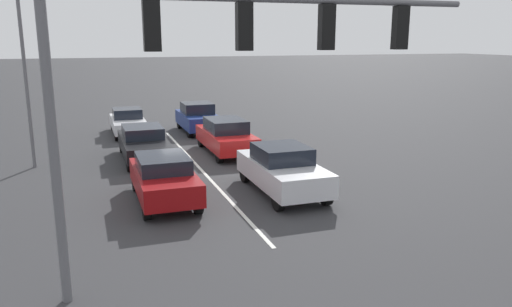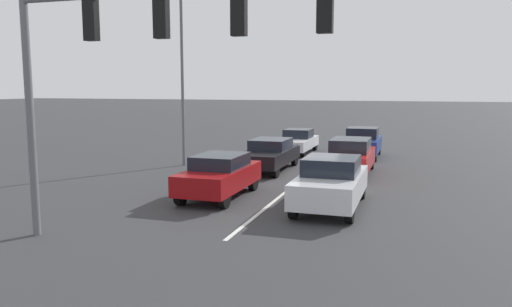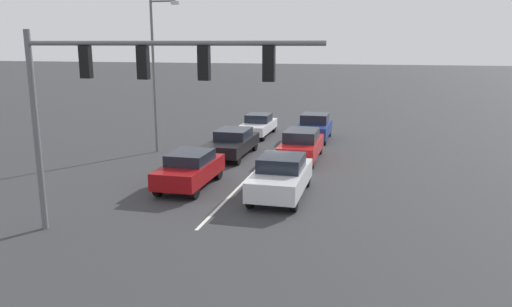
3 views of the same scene
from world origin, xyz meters
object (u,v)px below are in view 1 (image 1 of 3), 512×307
at_px(car_black_midlane_second, 144,142).
at_px(car_white_midlane_third, 128,122).
at_px(traffic_signal_gantry, 215,57).
at_px(car_navy_leftlane_third, 198,118).
at_px(street_lamp_right_shoulder, 28,51).
at_px(car_silver_leftlane_front, 282,169).
at_px(car_red_leftlane_second, 226,136).
at_px(car_maroon_midlane_front, 164,178).

xyz_separation_m(car_black_midlane_second, car_white_midlane_third, (0.11, -6.25, -0.06)).
xyz_separation_m(car_white_midlane_third, traffic_signal_gantry, (-0.34, 17.91, 4.10)).
xyz_separation_m(car_navy_leftlane_third, car_white_midlane_third, (3.77, -0.60, -0.12)).
bearing_deg(car_black_midlane_second, car_white_midlane_third, -88.95).
height_order(car_navy_leftlane_third, street_lamp_right_shoulder, street_lamp_right_shoulder).
xyz_separation_m(car_silver_leftlane_front, car_red_leftlane_second, (0.18, -6.39, -0.01)).
height_order(car_silver_leftlane_front, street_lamp_right_shoulder, street_lamp_right_shoulder).
distance_m(car_silver_leftlane_front, car_red_leftlane_second, 6.39).
bearing_deg(car_navy_leftlane_third, car_red_leftlane_second, 90.43).
relative_size(car_maroon_midlane_front, car_red_leftlane_second, 0.92).
bearing_deg(traffic_signal_gantry, car_silver_leftlane_front, -124.73).
relative_size(traffic_signal_gantry, street_lamp_right_shoulder, 1.11).
bearing_deg(car_silver_leftlane_front, car_navy_leftlane_third, -88.92).
distance_m(car_maroon_midlane_front, car_silver_leftlane_front, 3.97).
relative_size(car_maroon_midlane_front, car_white_midlane_third, 0.94).
bearing_deg(street_lamp_right_shoulder, car_white_midlane_third, -123.80).
relative_size(car_navy_leftlane_third, street_lamp_right_shoulder, 0.50).
xyz_separation_m(car_navy_leftlane_third, street_lamp_right_shoulder, (7.90, 5.56, 3.87)).
distance_m(car_maroon_midlane_front, car_white_midlane_third, 12.27).
relative_size(car_silver_leftlane_front, car_black_midlane_second, 0.95).
relative_size(car_silver_leftlane_front, car_white_midlane_third, 1.01).
relative_size(car_silver_leftlane_front, street_lamp_right_shoulder, 0.55).
bearing_deg(car_navy_leftlane_third, car_maroon_midlane_front, 72.28).
bearing_deg(car_white_midlane_third, car_black_midlane_second, 91.05).
bearing_deg(car_black_midlane_second, car_red_leftlane_second, -179.87).
height_order(car_white_midlane_third, street_lamp_right_shoulder, street_lamp_right_shoulder).
bearing_deg(car_maroon_midlane_front, street_lamp_right_shoulder, -55.65).
xyz_separation_m(car_silver_leftlane_front, traffic_signal_gantry, (3.66, 5.28, 3.97)).
height_order(car_black_midlane_second, traffic_signal_gantry, traffic_signal_gantry).
relative_size(car_black_midlane_second, street_lamp_right_shoulder, 0.58).
height_order(car_silver_leftlane_front, car_navy_leftlane_third, car_navy_leftlane_third).
distance_m(car_maroon_midlane_front, car_red_leftlane_second, 7.11).
bearing_deg(car_red_leftlane_second, traffic_signal_gantry, 73.42).
relative_size(car_navy_leftlane_third, traffic_signal_gantry, 0.45).
bearing_deg(car_black_midlane_second, car_maroon_midlane_front, 89.32).
relative_size(car_maroon_midlane_front, car_silver_leftlane_front, 0.93).
height_order(car_maroon_midlane_front, car_black_midlane_second, car_maroon_midlane_front).
bearing_deg(car_navy_leftlane_third, traffic_signal_gantry, 78.78).
bearing_deg(car_navy_leftlane_third, street_lamp_right_shoulder, 35.15).
distance_m(car_silver_leftlane_front, street_lamp_right_shoulder, 11.08).
bearing_deg(street_lamp_right_shoulder, car_red_leftlane_second, 179.46).
height_order(car_black_midlane_second, car_white_midlane_third, car_black_midlane_second).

